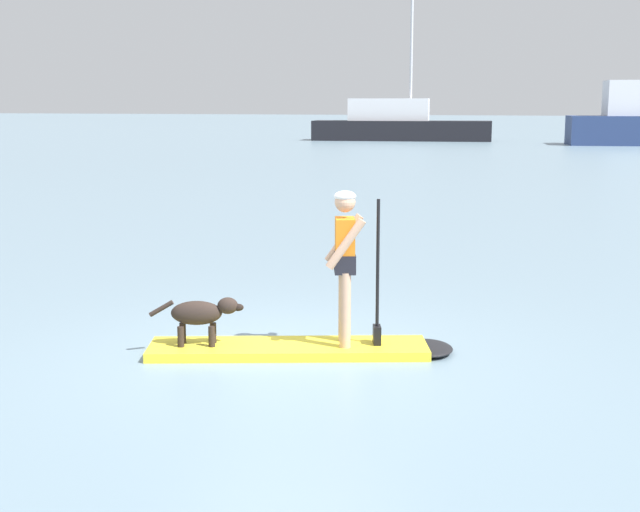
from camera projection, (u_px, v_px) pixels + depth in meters
The scene contains 5 objects.
ground_plane at pixel (288, 353), 9.38m from camera, with size 400.00×400.00×0.00m, color slate.
paddleboard at pixel (309, 349), 9.38m from camera, with size 3.30×1.82×0.10m.
person_paddler at pixel (346, 257), 9.21m from camera, with size 0.68×0.59×1.65m.
dog at pixel (201, 314), 9.29m from camera, with size 0.97×0.44×0.52m.
moored_boat_far_starboard at pixel (398, 125), 63.64m from camera, with size 13.20×4.88×10.13m.
Camera 1 is at (3.41, -8.40, 2.65)m, focal length 48.96 mm.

